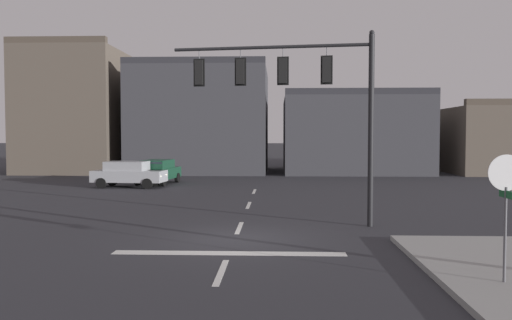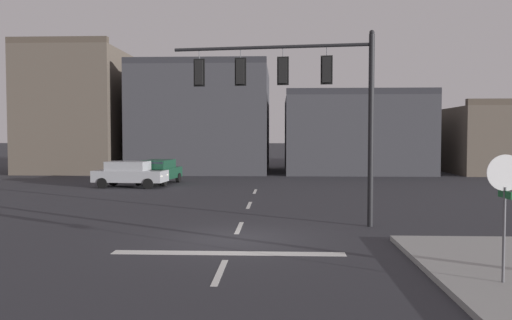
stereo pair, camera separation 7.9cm
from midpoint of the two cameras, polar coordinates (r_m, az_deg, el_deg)
name	(u,v)px [view 1 (the left image)]	position (r m, az deg, el deg)	size (l,w,h in m)	color
ground_plane	(235,239)	(16.72, -2.43, -8.46)	(400.00, 400.00, 0.00)	#2B2B30
stop_bar_paint	(229,253)	(14.77, -3.08, -9.94)	(6.40, 0.50, 0.01)	silver
lane_centreline	(239,228)	(18.68, -1.92, -7.27)	(0.16, 26.40, 0.01)	silver
signal_mast_near_side	(300,88)	(19.28, 4.67, 7.70)	(7.22, 1.15, 6.90)	black
stop_sign	(506,187)	(12.22, 25.06, -2.66)	(0.76, 0.64, 2.83)	#56565B
car_lot_nearside	(158,171)	(35.69, -10.54, -1.18)	(2.35, 4.61, 1.61)	#143D28
car_lot_middle	(129,174)	(33.85, -13.57, -1.42)	(4.58, 2.23, 1.61)	#9EA0A5
building_row	(326,126)	(47.84, 7.49, 3.60)	(59.33, 13.87, 11.05)	brown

